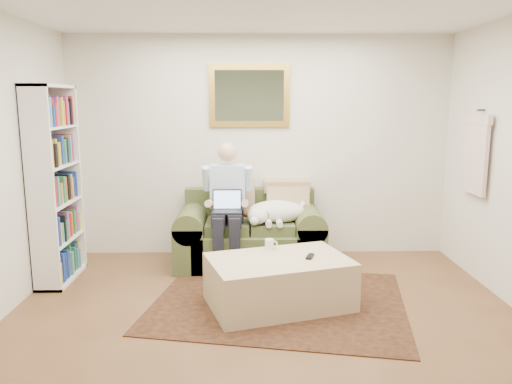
{
  "coord_description": "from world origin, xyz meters",
  "views": [
    {
      "loc": [
        -0.15,
        -3.43,
        1.85
      ],
      "look_at": [
        -0.06,
        1.44,
        0.95
      ],
      "focal_mm": 35.0,
      "sensor_mm": 36.0,
      "label": 1
    }
  ],
  "objects_px": {
    "seated_man": "(227,208)",
    "sleeping_dog": "(276,212)",
    "laptop": "(227,206)",
    "ottoman": "(279,282)",
    "coffee_mug": "(269,244)",
    "bookshelf": "(55,185)",
    "sofa": "(250,240)"
  },
  "relations": [
    {
      "from": "seated_man",
      "to": "sleeping_dog",
      "type": "distance_m",
      "value": 0.55
    },
    {
      "from": "laptop",
      "to": "ottoman",
      "type": "height_order",
      "value": "laptop"
    },
    {
      "from": "sleeping_dog",
      "to": "coffee_mug",
      "type": "distance_m",
      "value": 0.85
    },
    {
      "from": "bookshelf",
      "to": "sleeping_dog",
      "type": "bearing_deg",
      "value": 9.11
    },
    {
      "from": "sofa",
      "to": "laptop",
      "type": "relative_size",
      "value": 5.15
    },
    {
      "from": "coffee_mug",
      "to": "bookshelf",
      "type": "distance_m",
      "value": 2.27
    },
    {
      "from": "sleeping_dog",
      "to": "bookshelf",
      "type": "relative_size",
      "value": 0.34
    },
    {
      "from": "laptop",
      "to": "coffee_mug",
      "type": "relative_size",
      "value": 3.2
    },
    {
      "from": "sleeping_dog",
      "to": "bookshelf",
      "type": "xyz_separation_m",
      "value": [
        -2.28,
        -0.37,
        0.37
      ]
    },
    {
      "from": "laptop",
      "to": "sleeping_dog",
      "type": "bearing_deg",
      "value": 13.64
    },
    {
      "from": "seated_man",
      "to": "laptop",
      "type": "xyz_separation_m",
      "value": [
        0.0,
        -0.06,
        0.03
      ]
    },
    {
      "from": "coffee_mug",
      "to": "bookshelf",
      "type": "bearing_deg",
      "value": 167.92
    },
    {
      "from": "laptop",
      "to": "ottoman",
      "type": "distance_m",
      "value": 1.21
    },
    {
      "from": "sofa",
      "to": "coffee_mug",
      "type": "bearing_deg",
      "value": -78.91
    },
    {
      "from": "ottoman",
      "to": "coffee_mug",
      "type": "xyz_separation_m",
      "value": [
        -0.08,
        0.28,
        0.27
      ]
    },
    {
      "from": "seated_man",
      "to": "coffee_mug",
      "type": "xyz_separation_m",
      "value": [
        0.43,
        -0.76,
        -0.2
      ]
    },
    {
      "from": "sleeping_dog",
      "to": "coffee_mug",
      "type": "xyz_separation_m",
      "value": [
        -0.12,
        -0.83,
        -0.13
      ]
    },
    {
      "from": "seated_man",
      "to": "ottoman",
      "type": "bearing_deg",
      "value": -64.2
    },
    {
      "from": "seated_man",
      "to": "coffee_mug",
      "type": "distance_m",
      "value": 0.89
    },
    {
      "from": "laptop",
      "to": "sleeping_dog",
      "type": "relative_size",
      "value": 0.47
    },
    {
      "from": "bookshelf",
      "to": "coffee_mug",
      "type": "bearing_deg",
      "value": -12.08
    },
    {
      "from": "sleeping_dog",
      "to": "coffee_mug",
      "type": "relative_size",
      "value": 6.79
    },
    {
      "from": "seated_man",
      "to": "ottoman",
      "type": "relative_size",
      "value": 1.13
    },
    {
      "from": "sofa",
      "to": "sleeping_dog",
      "type": "distance_m",
      "value": 0.46
    },
    {
      "from": "bookshelf",
      "to": "laptop",
      "type": "bearing_deg",
      "value": 7.66
    },
    {
      "from": "sofa",
      "to": "coffee_mug",
      "type": "distance_m",
      "value": 0.95
    },
    {
      "from": "seated_man",
      "to": "bookshelf",
      "type": "xyz_separation_m",
      "value": [
        -1.74,
        -0.3,
        0.31
      ]
    },
    {
      "from": "sofa",
      "to": "laptop",
      "type": "height_order",
      "value": "laptop"
    },
    {
      "from": "sofa",
      "to": "seated_man",
      "type": "distance_m",
      "value": 0.5
    },
    {
      "from": "sofa",
      "to": "seated_man",
      "type": "xyz_separation_m",
      "value": [
        -0.25,
        -0.15,
        0.41
      ]
    },
    {
      "from": "sofa",
      "to": "coffee_mug",
      "type": "xyz_separation_m",
      "value": [
        0.18,
        -0.91,
        0.21
      ]
    },
    {
      "from": "ottoman",
      "to": "bookshelf",
      "type": "height_order",
      "value": "bookshelf"
    }
  ]
}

